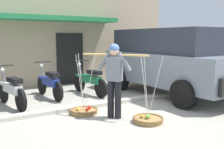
# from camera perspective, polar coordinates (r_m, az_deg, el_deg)

# --- Properties ---
(ground_plane) EXTENTS (90.00, 90.00, 0.00)m
(ground_plane) POSITION_cam_1_polar(r_m,az_deg,el_deg) (6.46, 0.60, -8.33)
(ground_plane) COLOR #9E998C
(sidewalk_curb) EXTENTS (20.00, 0.24, 0.10)m
(sidewalk_curb) POSITION_cam_1_polar(r_m,az_deg,el_deg) (7.03, -2.41, -6.54)
(sidewalk_curb) COLOR #BAB4A5
(sidewalk_curb) RESTS_ON ground
(fruit_vendor) EXTENTS (0.95, 1.34, 1.70)m
(fruit_vendor) POSITION_cam_1_polar(r_m,az_deg,el_deg) (5.82, 0.52, -0.29)
(fruit_vendor) COLOR black
(fruit_vendor) RESTS_ON ground
(fruit_basket_left_side) EXTENTS (0.68, 0.68, 1.45)m
(fruit_basket_left_side) POSITION_cam_1_polar(r_m,az_deg,el_deg) (5.76, 7.90, -9.69)
(fruit_basket_left_side) COLOR #9E7542
(fruit_basket_left_side) RESTS_ON ground
(fruit_basket_right_side) EXTENTS (0.68, 0.68, 1.45)m
(fruit_basket_right_side) POSITION_cam_1_polar(r_m,az_deg,el_deg) (6.37, -6.15, -7.91)
(fruit_basket_right_side) COLOR #9E7542
(fruit_basket_right_side) RESTS_ON ground
(motorcycle_second_in_row) EXTENTS (0.55, 1.81, 1.09)m
(motorcycle_second_in_row) POSITION_cam_1_polar(r_m,az_deg,el_deg) (7.33, -21.20, -3.24)
(motorcycle_second_in_row) COLOR black
(motorcycle_second_in_row) RESTS_ON ground
(motorcycle_third_in_row) EXTENTS (0.54, 1.82, 1.09)m
(motorcycle_third_in_row) POSITION_cam_1_polar(r_m,az_deg,el_deg) (8.11, -13.56, -1.86)
(motorcycle_third_in_row) COLOR black
(motorcycle_third_in_row) RESTS_ON ground
(motorcycle_end_of_row) EXTENTS (0.54, 1.81, 1.09)m
(motorcycle_end_of_row) POSITION_cam_1_polar(r_m,az_deg,el_deg) (8.35, -4.83, -1.37)
(motorcycle_end_of_row) COLOR black
(motorcycle_end_of_row) RESTS_ON ground
(parked_truck) EXTENTS (2.26, 4.86, 2.10)m
(parked_truck) POSITION_cam_1_polar(r_m,az_deg,el_deg) (8.55, 12.46, 3.27)
(parked_truck) COLOR slate
(parked_truck) RESTS_ON ground
(storefront_building) EXTENTS (13.00, 6.00, 4.20)m
(storefront_building) POSITION_cam_1_polar(r_m,az_deg,el_deg) (12.29, -22.39, 8.81)
(storefront_building) COLOR tan
(storefront_building) RESTS_ON ground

